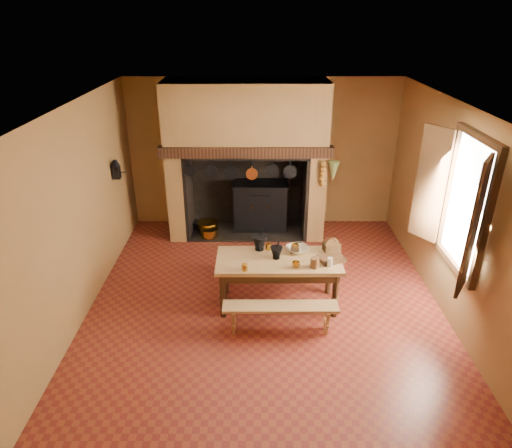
{
  "coord_description": "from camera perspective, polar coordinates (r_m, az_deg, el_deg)",
  "views": [
    {
      "loc": [
        -0.14,
        -5.56,
        3.87
      ],
      "look_at": [
        -0.13,
        0.3,
        1.1
      ],
      "focal_mm": 32.0,
      "sensor_mm": 36.0,
      "label": 1
    }
  ],
  "objects": [
    {
      "name": "work_table",
      "position": [
        6.37,
        2.83,
        -5.3
      ],
      "size": [
        1.72,
        0.76,
        0.75
      ],
      "color": "#AB7A4E",
      "rests_on": "floor"
    },
    {
      "name": "mortar_large",
      "position": [
        6.49,
        0.44,
        -2.27
      ],
      "size": [
        0.22,
        0.22,
        0.37
      ],
      "rotation": [
        0.0,
        0.0,
        -0.28
      ],
      "color": "black",
      "rests_on": "work_table"
    },
    {
      "name": "chimney_breast",
      "position": [
        8.14,
        -1.23,
        10.66
      ],
      "size": [
        2.95,
        0.96,
        2.8
      ],
      "color": "olive",
      "rests_on": "floor"
    },
    {
      "name": "mortar_small",
      "position": [
        6.28,
        2.56,
        -3.53
      ],
      "size": [
        0.17,
        0.17,
        0.29
      ],
      "rotation": [
        0.0,
        0.0,
        0.34
      ],
      "color": "black",
      "rests_on": "work_table"
    },
    {
      "name": "back_wall",
      "position": [
        8.67,
        0.86,
        8.76
      ],
      "size": [
        5.0,
        0.02,
        2.8
      ],
      "primitive_type": "cube",
      "color": "olive",
      "rests_on": "floor"
    },
    {
      "name": "brass_mug_a",
      "position": [
        6.03,
        -1.42,
        -5.44
      ],
      "size": [
        0.09,
        0.09,
        0.09
      ],
      "primitive_type": "cylinder",
      "rotation": [
        0.0,
        0.0,
        0.17
      ],
      "color": "#B58529",
      "rests_on": "work_table"
    },
    {
      "name": "ceiling",
      "position": [
        5.67,
        1.37,
        14.42
      ],
      "size": [
        5.5,
        5.5,
        0.0
      ],
      "primitive_type": "plane",
      "rotation": [
        3.14,
        0.0,
        0.0
      ],
      "color": "silver",
      "rests_on": "back_wall"
    },
    {
      "name": "onion_string",
      "position": [
        7.86,
        8.31,
        6.19
      ],
      "size": [
        0.12,
        0.1,
        0.46
      ],
      "primitive_type": null,
      "color": "#935F1B",
      "rests_on": "chimney_breast"
    },
    {
      "name": "floor",
      "position": [
        6.78,
        1.12,
        -9.51
      ],
      "size": [
        5.5,
        5.5,
        0.0
      ],
      "primitive_type": "plane",
      "color": "maroon",
      "rests_on": "ground"
    },
    {
      "name": "herb_bunch",
      "position": [
        7.87,
        9.63,
        6.51
      ],
      "size": [
        0.2,
        0.2,
        0.35
      ],
      "primitive_type": "cone",
      "rotation": [
        3.14,
        0.0,
        0.0
      ],
      "color": "#5B6630",
      "rests_on": "chimney_breast"
    },
    {
      "name": "brass_mug_b",
      "position": [
        6.53,
        1.56,
        -2.83
      ],
      "size": [
        0.1,
        0.1,
        0.09
      ],
      "primitive_type": "cylinder",
      "rotation": [
        0.0,
        0.0,
        -0.39
      ],
      "color": "#B58529",
      "rests_on": "work_table"
    },
    {
      "name": "iron_range",
      "position": [
        8.7,
        0.57,
        2.4
      ],
      "size": [
        1.12,
        0.55,
        1.6
      ],
      "color": "black",
      "rests_on": "floor"
    },
    {
      "name": "bench_front",
      "position": [
        6.02,
        3.05,
        -10.94
      ],
      "size": [
        1.49,
        0.26,
        0.42
      ],
      "color": "#AB7A4E",
      "rests_on": "floor"
    },
    {
      "name": "stoneware_crock",
      "position": [
        6.12,
        7.34,
        -4.82
      ],
      "size": [
        0.15,
        0.15,
        0.15
      ],
      "primitive_type": "cylinder",
      "rotation": [
        0.0,
        0.0,
        0.39
      ],
      "color": "#52331E",
      "rests_on": "work_table"
    },
    {
      "name": "coffee_grinder",
      "position": [
        6.46,
        4.91,
        -3.05
      ],
      "size": [
        0.16,
        0.13,
        0.17
      ],
      "rotation": [
        0.0,
        0.0,
        -0.21
      ],
      "color": "#382211",
      "rests_on": "work_table"
    },
    {
      "name": "wall_left",
      "position": [
        6.53,
        -21.28,
        1.27
      ],
      "size": [
        0.02,
        5.5,
        2.8
      ],
      "primitive_type": "cube",
      "color": "olive",
      "rests_on": "floor"
    },
    {
      "name": "glass_jar",
      "position": [
        6.18,
        9.23,
        -4.74
      ],
      "size": [
        0.07,
        0.07,
        0.13
      ],
      "primitive_type": "cylinder",
      "rotation": [
        0.0,
        0.0,
        0.02
      ],
      "color": "beige",
      "rests_on": "work_table"
    },
    {
      "name": "bench_back",
      "position": [
        7.1,
        2.54,
        -4.63
      ],
      "size": [
        1.57,
        0.28,
        0.44
      ],
      "color": "#AB7A4E",
      "rests_on": "floor"
    },
    {
      "name": "brass_cup",
      "position": [
        6.11,
        5.02,
        -5.1
      ],
      "size": [
        0.14,
        0.14,
        0.09
      ],
      "primitive_type": "imported",
      "rotation": [
        0.0,
        0.0,
        0.26
      ],
      "color": "#B58529",
      "rests_on": "work_table"
    },
    {
      "name": "wall_right",
      "position": [
        6.63,
        23.37,
        1.26
      ],
      "size": [
        0.02,
        5.5,
        2.8
      ],
      "primitive_type": "cube",
      "color": "olive",
      "rests_on": "floor"
    },
    {
      "name": "mixing_bowl",
      "position": [
        6.5,
        5.21,
        -3.17
      ],
      "size": [
        0.4,
        0.4,
        0.08
      ],
      "primitive_type": "imported",
      "rotation": [
        0.0,
        0.0,
        0.39
      ],
      "color": "#C1B794",
      "rests_on": "work_table"
    },
    {
      "name": "wall_front",
      "position": [
        3.75,
        2.12,
        -15.96
      ],
      "size": [
        5.0,
        0.02,
        2.8
      ],
      "primitive_type": "cube",
      "color": "olive",
      "rests_on": "floor"
    },
    {
      "name": "wicker_basket",
      "position": [
        6.56,
        9.43,
        -2.81
      ],
      "size": [
        0.25,
        0.2,
        0.22
      ],
      "rotation": [
        0.0,
        0.0,
        0.17
      ],
      "color": "#482D15",
      "rests_on": "work_table"
    },
    {
      "name": "wall_coffee_mill",
      "position": [
        7.83,
        -17.12,
        6.69
      ],
      "size": [
        0.23,
        0.16,
        0.31
      ],
      "color": "black",
      "rests_on": "wall_left"
    },
    {
      "name": "hearth_pans",
      "position": [
        8.7,
        -6.08,
        -0.57
      ],
      "size": [
        0.51,
        0.62,
        0.2
      ],
      "color": "#B58529",
      "rests_on": "floor"
    },
    {
      "name": "window",
      "position": [
        6.13,
        23.9,
        2.31
      ],
      "size": [
        0.39,
        1.75,
        1.76
      ],
      "color": "white",
      "rests_on": "wall_right"
    },
    {
      "name": "wooden_tray",
      "position": [
        6.34,
        9.4,
        -4.3
      ],
      "size": [
        0.4,
        0.35,
        0.06
      ],
      "primitive_type": "cube",
      "rotation": [
        0.0,
        0.0,
        0.36
      ],
      "color": "#382211",
      "rests_on": "work_table"
    },
    {
      "name": "hanging_pans",
      "position": [
        7.79,
        -1.56,
        6.51
      ],
      "size": [
        1.92,
        0.29,
        0.27
      ],
      "color": "black",
      "rests_on": "chimney_breast"
    }
  ]
}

